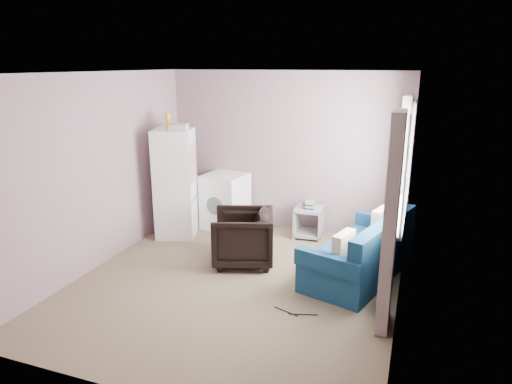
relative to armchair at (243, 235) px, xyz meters
The scene contains 8 objects.
room 1.03m from the armchair, 75.44° to the right, with size 3.84×4.24×2.54m.
armchair is the anchor object (origin of this frame).
fridge 1.55m from the armchair, 155.05° to the left, with size 0.72×0.71×1.89m.
washing_machine 1.44m from the armchair, 122.74° to the left, with size 0.71×0.71×0.88m.
side_table 1.38m from the armchair, 63.75° to the left, with size 0.45×0.45×0.58m.
sofa 1.57m from the armchair, ahead, with size 1.28×1.93×0.79m.
window_dressing 2.04m from the armchair, ahead, with size 0.17×2.62×2.18m.
floor_cables 1.49m from the armchair, 45.88° to the right, with size 0.49×0.12×0.01m.
Camera 1 is at (1.96, -4.71, 2.59)m, focal length 32.00 mm.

